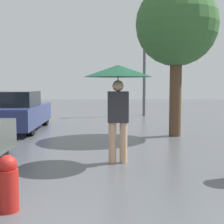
% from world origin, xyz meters
% --- Properties ---
extents(pedestrian, '(1.28, 1.28, 1.86)m').
position_xyz_m(pedestrian, '(-0.16, 4.31, 1.57)').
color(pedestrian, tan).
rests_on(pedestrian, ground_plane).
extents(parked_car_farthest, '(1.89, 3.81, 1.28)m').
position_xyz_m(parked_car_farthest, '(-3.40, 8.70, 0.60)').
color(parked_car_farthest, navy).
rests_on(parked_car_farthest, ground_plane).
extents(tree, '(2.33, 2.33, 4.35)m').
position_xyz_m(tree, '(1.66, 7.37, 3.14)').
color(tree, brown).
rests_on(tree, ground_plane).
extents(street_lamp, '(0.33, 0.33, 5.12)m').
position_xyz_m(street_lamp, '(1.58, 13.39, 3.15)').
color(street_lamp, '#515456').
rests_on(street_lamp, ground_plane).
extents(fire_hydrant, '(0.25, 0.25, 0.67)m').
position_xyz_m(fire_hydrant, '(-1.58, 2.07, 0.33)').
color(fire_hydrant, '#B21E19').
rests_on(fire_hydrant, ground_plane).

